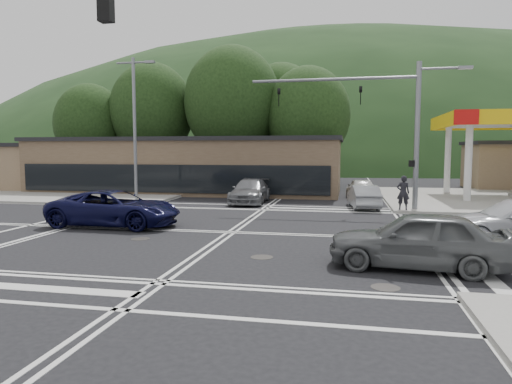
% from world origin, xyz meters
% --- Properties ---
extents(ground, '(120.00, 120.00, 0.00)m').
position_xyz_m(ground, '(0.00, 0.00, 0.00)').
color(ground, black).
rests_on(ground, ground).
extents(sidewalk_ne, '(16.00, 16.00, 0.15)m').
position_xyz_m(sidewalk_ne, '(15.00, 15.00, 0.07)').
color(sidewalk_ne, gray).
rests_on(sidewalk_ne, ground).
extents(sidewalk_nw, '(16.00, 16.00, 0.15)m').
position_xyz_m(sidewalk_nw, '(-15.00, 15.00, 0.07)').
color(sidewalk_nw, gray).
rests_on(sidewalk_nw, ground).
extents(commercial_row, '(24.00, 8.00, 4.00)m').
position_xyz_m(commercial_row, '(-8.00, 17.00, 2.00)').
color(commercial_row, brown).
rests_on(commercial_row, ground).
extents(commercial_nw, '(8.00, 7.00, 3.60)m').
position_xyz_m(commercial_nw, '(-24.00, 17.00, 1.80)').
color(commercial_nw, '#846B4F').
rests_on(commercial_nw, ground).
extents(hill_north, '(252.00, 126.00, 140.00)m').
position_xyz_m(hill_north, '(0.00, 90.00, 0.00)').
color(hill_north, '#1C3517').
rests_on(hill_north, ground).
extents(tree_n_a, '(8.00, 8.00, 11.75)m').
position_xyz_m(tree_n_a, '(-14.00, 24.00, 7.14)').
color(tree_n_a, '#382619').
rests_on(tree_n_a, ground).
extents(tree_n_b, '(9.00, 9.00, 12.98)m').
position_xyz_m(tree_n_b, '(-6.00, 24.00, 7.79)').
color(tree_n_b, '#382619').
rests_on(tree_n_b, ground).
extents(tree_n_c, '(7.60, 7.60, 10.87)m').
position_xyz_m(tree_n_c, '(1.00, 24.00, 6.49)').
color(tree_n_c, '#382619').
rests_on(tree_n_c, ground).
extents(tree_n_d, '(6.80, 6.80, 9.76)m').
position_xyz_m(tree_n_d, '(-20.00, 23.00, 5.84)').
color(tree_n_d, '#382619').
rests_on(tree_n_d, ground).
extents(tree_n_e, '(8.40, 8.40, 11.98)m').
position_xyz_m(tree_n_e, '(-2.00, 28.00, 7.14)').
color(tree_n_e, '#382619').
rests_on(tree_n_e, ground).
extents(streetlight_nw, '(2.50, 0.25, 9.00)m').
position_xyz_m(streetlight_nw, '(-8.44, 9.00, 5.05)').
color(streetlight_nw, slate).
rests_on(streetlight_nw, ground).
extents(signal_mast_ne, '(11.65, 0.30, 8.00)m').
position_xyz_m(signal_mast_ne, '(6.95, 8.20, 5.07)').
color(signal_mast_ne, slate).
rests_on(signal_mast_ne, ground).
extents(car_blue_west, '(5.71, 2.69, 1.58)m').
position_xyz_m(car_blue_west, '(-5.37, 0.50, 0.79)').
color(car_blue_west, black).
rests_on(car_blue_west, ground).
extents(car_grey_center, '(5.03, 2.49, 1.65)m').
position_xyz_m(car_grey_center, '(6.50, -4.50, 0.82)').
color(car_grey_center, '#56595A').
rests_on(car_grey_center, ground).
extents(car_queue_a, '(1.89, 4.20, 1.34)m').
position_xyz_m(car_queue_a, '(5.50, 9.00, 0.67)').
color(car_queue_a, '#9B9EA2').
rests_on(car_queue_a, ground).
extents(car_queue_b, '(2.10, 4.36, 1.44)m').
position_xyz_m(car_queue_b, '(5.50, 14.00, 0.72)').
color(car_queue_b, beige).
rests_on(car_queue_b, ground).
extents(car_northbound, '(2.21, 5.18, 1.49)m').
position_xyz_m(car_northbound, '(-1.42, 10.37, 0.74)').
color(car_northbound, slate).
rests_on(car_northbound, ground).
extents(pedestrian, '(0.68, 0.46, 1.83)m').
position_xyz_m(pedestrian, '(7.50, 7.57, 1.06)').
color(pedestrian, black).
rests_on(pedestrian, sidewalk_ne).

